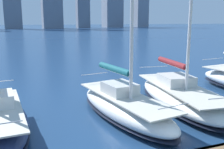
% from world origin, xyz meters
% --- Properties ---
extents(sailboat_maroon, '(3.63, 8.62, 12.00)m').
position_xyz_m(sailboat_maroon, '(-3.98, -6.71, 0.68)').
color(sailboat_maroon, white).
rests_on(sailboat_maroon, ground).
extents(sailboat_teal, '(3.31, 7.80, 9.90)m').
position_xyz_m(sailboat_teal, '(-0.38, -6.19, 0.68)').
color(sailboat_teal, white).
rests_on(sailboat_teal, ground).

